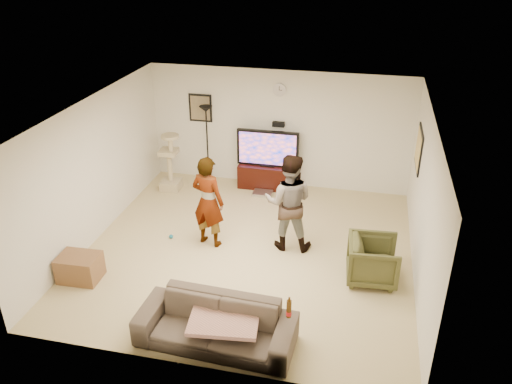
% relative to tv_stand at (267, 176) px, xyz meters
% --- Properties ---
extents(floor, '(5.50, 5.50, 0.02)m').
position_rel_tv_stand_xyz_m(floor, '(0.18, -2.50, -0.27)').
color(floor, tan).
rests_on(floor, ground).
extents(ceiling, '(5.50, 5.50, 0.02)m').
position_rel_tv_stand_xyz_m(ceiling, '(0.18, -2.50, 2.25)').
color(ceiling, white).
rests_on(ceiling, wall_back).
extents(wall_back, '(5.50, 0.04, 2.50)m').
position_rel_tv_stand_xyz_m(wall_back, '(0.18, 0.25, 0.99)').
color(wall_back, white).
rests_on(wall_back, floor).
extents(wall_front, '(5.50, 0.04, 2.50)m').
position_rel_tv_stand_xyz_m(wall_front, '(0.18, -5.25, 0.99)').
color(wall_front, white).
rests_on(wall_front, floor).
extents(wall_left, '(0.04, 5.50, 2.50)m').
position_rel_tv_stand_xyz_m(wall_left, '(-2.57, -2.50, 0.99)').
color(wall_left, white).
rests_on(wall_left, floor).
extents(wall_right, '(0.04, 5.50, 2.50)m').
position_rel_tv_stand_xyz_m(wall_right, '(2.93, -2.50, 0.99)').
color(wall_right, white).
rests_on(wall_right, floor).
extents(wall_clock, '(0.26, 0.04, 0.26)m').
position_rel_tv_stand_xyz_m(wall_clock, '(0.18, 0.22, 1.84)').
color(wall_clock, silver).
rests_on(wall_clock, wall_back).
extents(wall_speaker, '(0.25, 0.10, 0.10)m').
position_rel_tv_stand_xyz_m(wall_speaker, '(0.18, 0.19, 1.12)').
color(wall_speaker, black).
rests_on(wall_speaker, wall_back).
extents(picture_back, '(0.42, 0.03, 0.52)m').
position_rel_tv_stand_xyz_m(picture_back, '(-1.52, 0.23, 1.34)').
color(picture_back, '#726348').
rests_on(picture_back, wall_back).
extents(picture_right, '(0.03, 0.78, 0.62)m').
position_rel_tv_stand_xyz_m(picture_right, '(2.91, -0.90, 1.24)').
color(picture_right, tan).
rests_on(picture_right, wall_right).
extents(tv_stand, '(1.23, 0.45, 0.51)m').
position_rel_tv_stand_xyz_m(tv_stand, '(0.00, 0.00, 0.00)').
color(tv_stand, black).
rests_on(tv_stand, floor).
extents(console_box, '(0.40, 0.30, 0.07)m').
position_rel_tv_stand_xyz_m(console_box, '(-0.02, -0.40, -0.22)').
color(console_box, silver).
rests_on(console_box, floor).
extents(tv, '(1.31, 0.08, 0.78)m').
position_rel_tv_stand_xyz_m(tv, '(0.00, 0.00, 0.64)').
color(tv, black).
rests_on(tv, tv_stand).
extents(tv_screen, '(1.20, 0.01, 0.68)m').
position_rel_tv_stand_xyz_m(tv_screen, '(0.00, -0.04, 0.64)').
color(tv_screen, '#F7634A').
rests_on(tv_screen, tv).
extents(floor_lamp, '(0.32, 0.32, 1.70)m').
position_rel_tv_stand_xyz_m(floor_lamp, '(-1.34, 0.04, 0.59)').
color(floor_lamp, black).
rests_on(floor_lamp, floor).
extents(cat_tree, '(0.42, 0.42, 1.26)m').
position_rel_tv_stand_xyz_m(cat_tree, '(-1.99, -0.55, 0.38)').
color(cat_tree, tan).
rests_on(cat_tree, floor).
extents(person_left, '(0.68, 0.54, 1.65)m').
position_rel_tv_stand_xyz_m(person_left, '(-0.54, -2.43, 0.57)').
color(person_left, '#BCBCBC').
rests_on(person_left, floor).
extents(person_right, '(0.88, 0.70, 1.72)m').
position_rel_tv_stand_xyz_m(person_right, '(0.82, -2.22, 0.61)').
color(person_right, navy).
rests_on(person_right, floor).
extents(sofa, '(2.13, 0.91, 0.61)m').
position_rel_tv_stand_xyz_m(sofa, '(0.29, -4.78, 0.05)').
color(sofa, '#493D32').
rests_on(sofa, floor).
extents(throw_blanket, '(0.98, 0.80, 0.06)m').
position_rel_tv_stand_xyz_m(throw_blanket, '(0.41, -4.78, 0.16)').
color(throw_blanket, tan).
rests_on(throw_blanket, sofa).
extents(beer_bottle, '(0.06, 0.06, 0.25)m').
position_rel_tv_stand_xyz_m(beer_bottle, '(1.25, -4.78, 0.48)').
color(beer_bottle, '#3D2306').
rests_on(beer_bottle, sofa).
extents(armchair, '(0.83, 0.81, 0.71)m').
position_rel_tv_stand_xyz_m(armchair, '(2.27, -2.89, 0.10)').
color(armchair, '#404120').
rests_on(armchair, floor).
extents(side_table, '(0.65, 0.50, 0.42)m').
position_rel_tv_stand_xyz_m(side_table, '(-2.22, -3.90, -0.05)').
color(side_table, brown).
rests_on(side_table, floor).
extents(toy_ball, '(0.08, 0.08, 0.08)m').
position_rel_tv_stand_xyz_m(toy_ball, '(-1.27, -2.44, -0.22)').
color(toy_ball, '#166A89').
rests_on(toy_ball, floor).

